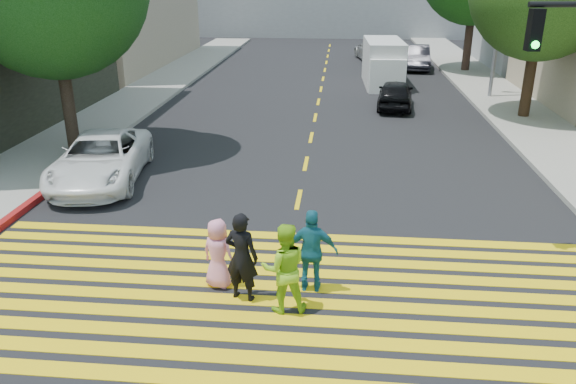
# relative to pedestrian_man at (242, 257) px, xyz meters

# --- Properties ---
(ground) EXTENTS (120.00, 120.00, 0.00)m
(ground) POSITION_rel_pedestrian_man_xyz_m (0.66, -1.07, -0.87)
(ground) COLOR black
(sidewalk_left) EXTENTS (3.00, 40.00, 0.15)m
(sidewalk_left) POSITION_rel_pedestrian_man_xyz_m (-7.84, 20.93, -0.79)
(sidewalk_left) COLOR gray
(sidewalk_left) RESTS_ON ground
(sidewalk_right) EXTENTS (3.00, 60.00, 0.15)m
(sidewalk_right) POSITION_rel_pedestrian_man_xyz_m (9.16, 13.93, -0.79)
(sidewalk_right) COLOR gray
(sidewalk_right) RESTS_ON ground
(curb_red) EXTENTS (0.20, 8.00, 0.16)m
(curb_red) POSITION_rel_pedestrian_man_xyz_m (-6.24, 4.93, -0.79)
(curb_red) COLOR maroon
(curb_red) RESTS_ON ground
(crosswalk) EXTENTS (13.40, 5.30, 0.01)m
(crosswalk) POSITION_rel_pedestrian_man_xyz_m (0.66, 0.20, -0.86)
(crosswalk) COLOR yellow
(crosswalk) RESTS_ON ground
(lane_line) EXTENTS (0.12, 34.40, 0.01)m
(lane_line) POSITION_rel_pedestrian_man_xyz_m (0.66, 21.43, -0.86)
(lane_line) COLOR yellow
(lane_line) RESTS_ON ground
(pedestrian_man) EXTENTS (0.72, 0.57, 1.73)m
(pedestrian_man) POSITION_rel_pedestrian_man_xyz_m (0.00, 0.00, 0.00)
(pedestrian_man) COLOR black
(pedestrian_man) RESTS_ON ground
(pedestrian_woman) EXTENTS (0.93, 0.79, 1.69)m
(pedestrian_woman) POSITION_rel_pedestrian_man_xyz_m (0.80, -0.30, -0.02)
(pedestrian_woman) COLOR #8ECF1D
(pedestrian_woman) RESTS_ON ground
(pedestrian_child) EXTENTS (0.80, 0.66, 1.39)m
(pedestrian_child) POSITION_rel_pedestrian_man_xyz_m (-0.53, 0.41, -0.17)
(pedestrian_child) COLOR pink
(pedestrian_child) RESTS_ON ground
(pedestrian_extra) EXTENTS (0.98, 0.42, 1.65)m
(pedestrian_extra) POSITION_rel_pedestrian_man_xyz_m (1.26, 0.41, -0.04)
(pedestrian_extra) COLOR #1A667C
(pedestrian_extra) RESTS_ON ground
(white_sedan) EXTENTS (2.93, 5.14, 1.35)m
(white_sedan) POSITION_rel_pedestrian_man_xyz_m (-5.11, 5.83, -0.19)
(white_sedan) COLOR white
(white_sedan) RESTS_ON ground
(dark_car_near) EXTENTS (1.85, 3.82, 1.26)m
(dark_car_near) POSITION_rel_pedestrian_man_xyz_m (4.09, 16.00, -0.24)
(dark_car_near) COLOR black
(dark_car_near) RESTS_ON ground
(silver_car) EXTENTS (2.67, 4.97, 1.37)m
(silver_car) POSITION_rel_pedestrian_man_xyz_m (3.77, 30.10, -0.18)
(silver_car) COLOR #B3B3B3
(silver_car) RESTS_ON ground
(dark_car_parked) EXTENTS (1.77, 4.40, 1.42)m
(dark_car_parked) POSITION_rel_pedestrian_man_xyz_m (6.25, 26.85, -0.16)
(dark_car_parked) COLOR black
(dark_car_parked) RESTS_ON ground
(white_van) EXTENTS (2.02, 4.98, 2.32)m
(white_van) POSITION_rel_pedestrian_man_xyz_m (3.87, 21.29, 0.23)
(white_van) COLOR silver
(white_van) RESTS_ON ground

